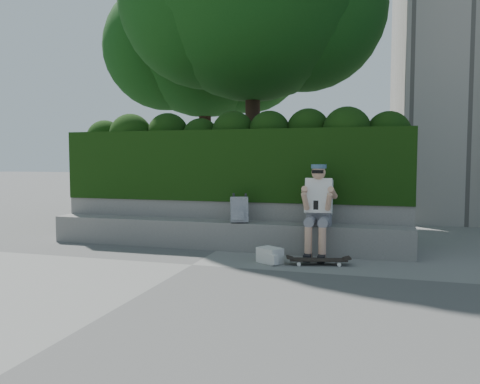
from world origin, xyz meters
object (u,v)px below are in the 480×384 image
(person, at_px, (318,206))
(skateboard, at_px, (318,260))
(backpack_plaid, at_px, (239,210))
(backpack_ground, at_px, (270,255))

(person, height_order, skateboard, person)
(skateboard, relative_size, backpack_plaid, 1.98)
(person, xyz_separation_m, backpack_plaid, (-1.26, 0.08, -0.10))
(skateboard, xyz_separation_m, backpack_plaid, (-1.33, 0.67, 0.59))
(backpack_plaid, xyz_separation_m, backpack_ground, (0.66, -0.72, -0.55))
(person, height_order, backpack_plaid, person)
(backpack_ground, bearing_deg, skateboard, 37.69)
(person, relative_size, backpack_plaid, 3.40)
(backpack_plaid, bearing_deg, skateboard, -48.19)
(skateboard, bearing_deg, backpack_ground, 171.23)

